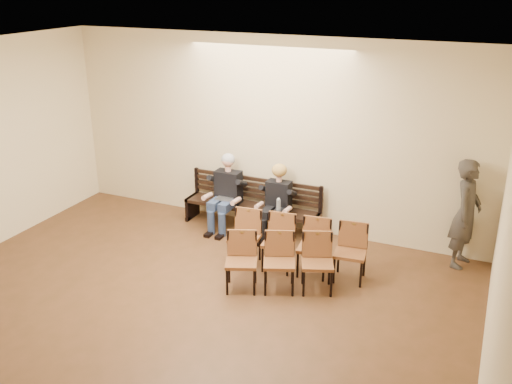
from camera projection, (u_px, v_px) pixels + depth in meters
ground at (103, 384)px, 6.63m from camera, size 10.00×10.00×0.00m
room_walls at (125, 157)px, 6.39m from camera, size 8.02×10.01×3.51m
bench at (251, 217)px, 10.59m from camera, size 2.60×0.90×0.45m
seated_man at (226, 191)px, 10.49m from camera, size 0.59×0.81×1.41m
seated_woman at (277, 204)px, 10.14m from camera, size 0.54×0.74×1.25m
laptop at (224, 201)px, 10.43m from camera, size 0.36×0.31×0.22m
water_bottle at (278, 212)px, 9.94m from camera, size 0.08×0.08×0.24m
bag at (257, 220)px, 10.69m from camera, size 0.36×0.27×0.24m
passerby at (467, 206)px, 8.99m from camera, size 0.62×0.83×2.06m
chair_row_front at (279, 263)px, 8.44m from camera, size 1.66×1.03×0.89m
chair_row_back at (296, 246)px, 8.97m from camera, size 2.23×0.71×0.90m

